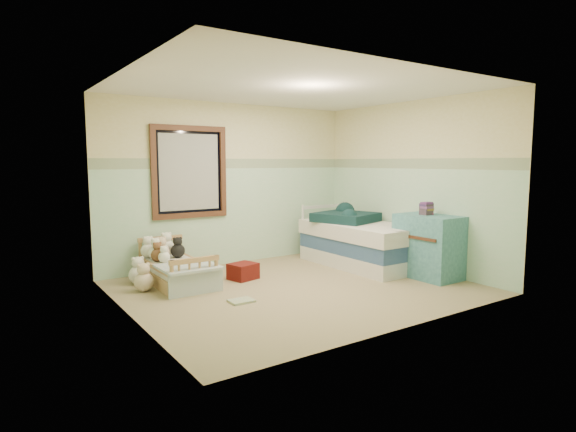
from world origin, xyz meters
TOP-DOWN VIEW (x-y plane):
  - floor at (0.00, 0.00)m, footprint 4.20×3.60m
  - ceiling at (0.00, 0.00)m, footprint 4.20×3.60m
  - wall_back at (0.00, 1.80)m, footprint 4.20×0.04m
  - wall_front at (0.00, -1.80)m, footprint 4.20×0.04m
  - wall_left at (-2.10, 0.00)m, footprint 0.04×3.60m
  - wall_right at (2.10, 0.00)m, footprint 0.04×3.60m
  - wainscot_mint at (0.00, 1.79)m, footprint 4.20×0.01m
  - border_strip at (0.00, 1.79)m, footprint 4.20×0.01m
  - window_frame at (-0.70, 1.76)m, footprint 1.16×0.06m
  - window_blinds at (-0.70, 1.77)m, footprint 0.92×0.01m
  - toddler_bed_frame at (-1.21, 1.05)m, footprint 0.64×1.27m
  - toddler_mattress at (-1.21, 1.05)m, footprint 0.58×1.22m
  - patchwork_quilt at (-1.21, 0.65)m, footprint 0.69×0.64m
  - plush_bed_brown at (-1.36, 1.55)m, footprint 0.19×0.19m
  - plush_bed_white at (-1.16, 1.55)m, footprint 0.23×0.23m
  - plush_bed_tan at (-1.31, 1.33)m, footprint 0.21×0.21m
  - plush_bed_dark at (-1.08, 1.33)m, footprint 0.19×0.19m
  - plush_floor_cream at (-1.64, 1.30)m, footprint 0.25×0.25m
  - plush_floor_tan at (-1.69, 0.91)m, footprint 0.24×0.24m
  - twin_bed_frame at (1.55, 0.49)m, footprint 0.95×1.90m
  - twin_boxspring at (1.55, 0.49)m, footprint 0.95×1.90m
  - twin_mattress at (1.55, 0.49)m, footprint 0.99×1.93m
  - teal_blanket at (1.50, 0.79)m, footprint 1.02×1.05m
  - dresser at (1.82, -0.58)m, footprint 0.54×0.87m
  - book_stack at (1.82, -0.53)m, footprint 0.16×0.13m
  - red_pillow at (-0.37, 0.76)m, footprint 0.41×0.38m
  - floor_book at (-0.90, -0.16)m, footprint 0.28×0.22m
  - extra_plush_0 at (-1.35, 1.12)m, footprint 0.15×0.15m
  - extra_plush_1 at (-1.42, 1.55)m, footprint 0.20×0.20m
  - extra_plush_2 at (-1.38, 1.33)m, footprint 0.21×0.21m
  - extra_plush_3 at (-1.39, 1.24)m, footprint 0.18×0.18m

SIDE VIEW (x-z plane):
  - floor at x=0.00m, z-range -0.02..0.00m
  - floor_book at x=-0.90m, z-range 0.00..0.03m
  - toddler_bed_frame at x=-1.21m, z-range 0.00..0.16m
  - red_pillow at x=-0.37m, z-range 0.00..0.22m
  - twin_bed_frame at x=1.55m, z-range 0.00..0.22m
  - plush_floor_tan at x=-1.69m, z-range 0.00..0.24m
  - plush_floor_cream at x=-1.64m, z-range 0.00..0.25m
  - toddler_mattress at x=-1.21m, z-range 0.16..0.28m
  - patchwork_quilt at x=-1.21m, z-range 0.28..0.31m
  - twin_boxspring at x=1.55m, z-range 0.22..0.44m
  - extra_plush_0 at x=-1.35m, z-range 0.28..0.44m
  - extra_plush_3 at x=-1.39m, z-range 0.28..0.46m
  - plush_bed_brown at x=-1.36m, z-range 0.28..0.47m
  - plush_bed_dark at x=-1.08m, z-range 0.28..0.48m
  - extra_plush_1 at x=-1.42m, z-range 0.28..0.49m
  - extra_plush_2 at x=-1.38m, z-range 0.28..0.49m
  - plush_bed_tan at x=-1.31m, z-range 0.28..0.50m
  - plush_bed_white at x=-1.16m, z-range 0.28..0.51m
  - dresser at x=1.82m, z-range 0.00..0.87m
  - twin_mattress at x=1.55m, z-range 0.44..0.66m
  - teal_blanket at x=1.50m, z-range 0.66..0.80m
  - wainscot_mint at x=0.00m, z-range 0.00..1.50m
  - book_stack at x=1.82m, z-range 0.87..1.03m
  - wall_back at x=0.00m, z-range 0.00..2.50m
  - wall_front at x=0.00m, z-range 0.00..2.50m
  - wall_left at x=-2.10m, z-range 0.00..2.50m
  - wall_right at x=2.10m, z-range 0.00..2.50m
  - window_blinds at x=-0.70m, z-range 0.89..2.01m
  - window_frame at x=-0.70m, z-range 0.77..2.13m
  - border_strip at x=0.00m, z-range 1.50..1.65m
  - ceiling at x=0.00m, z-range 2.50..2.52m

